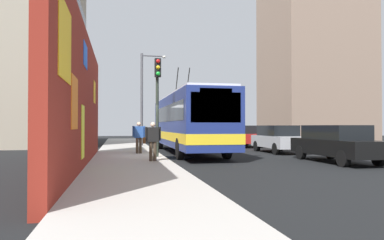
# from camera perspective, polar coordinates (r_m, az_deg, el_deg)

# --- Properties ---
(ground_plane) EXTENTS (80.00, 80.00, 0.00)m
(ground_plane) POSITION_cam_1_polar(r_m,az_deg,el_deg) (17.32, -4.65, -6.08)
(ground_plane) COLOR black
(sidewalk_slab) EXTENTS (48.00, 3.20, 0.15)m
(sidewalk_slab) POSITION_cam_1_polar(r_m,az_deg,el_deg) (17.20, -9.97, -5.85)
(sidewalk_slab) COLOR #ADA8A0
(sidewalk_slab) RESTS_ON ground_plane
(graffiti_wall) EXTENTS (14.56, 0.32, 4.93)m
(graffiti_wall) POSITION_cam_1_polar(r_m,az_deg,el_deg) (13.48, -16.95, 3.01)
(graffiti_wall) COLOR maroon
(graffiti_wall) RESTS_ON ground_plane
(building_far_left) EXTENTS (10.37, 8.24, 15.00)m
(building_far_left) POSITION_cam_1_polar(r_m,az_deg,el_deg) (31.38, -24.85, 10.07)
(building_far_left) COLOR #9E937F
(building_far_left) RESTS_ON ground_plane
(building_far_right) EXTENTS (8.04, 8.95, 18.33)m
(building_far_right) POSITION_cam_1_polar(r_m,az_deg,el_deg) (38.53, 18.71, 10.50)
(building_far_right) COLOR gray
(building_far_right) RESTS_ON ground_plane
(city_bus) EXTENTS (12.28, 2.52, 5.10)m
(city_bus) POSITION_cam_1_polar(r_m,az_deg,el_deg) (20.58, -0.70, -0.13)
(city_bus) COLOR navy
(city_bus) RESTS_ON ground_plane
(parked_car_black) EXTENTS (4.87, 1.75, 1.58)m
(parked_car_black) POSITION_cam_1_polar(r_m,az_deg,el_deg) (16.53, 21.81, -3.36)
(parked_car_black) COLOR black
(parked_car_black) RESTS_ON ground_plane
(parked_car_silver) EXTENTS (4.18, 1.74, 1.58)m
(parked_car_silver) POSITION_cam_1_polar(r_m,az_deg,el_deg) (21.49, 13.45, -2.84)
(parked_car_silver) COLOR #B7B7BC
(parked_car_silver) RESTS_ON ground_plane
(parked_car_red) EXTENTS (4.48, 1.95, 1.58)m
(parked_car_red) POSITION_cam_1_polar(r_m,az_deg,el_deg) (27.19, 7.95, -2.45)
(parked_car_red) COLOR #B21E19
(parked_car_red) RESTS_ON ground_plane
(parked_car_champagne) EXTENTS (4.23, 1.76, 1.58)m
(parked_car_champagne) POSITION_cam_1_polar(r_m,az_deg,el_deg) (33.10, 4.36, -2.19)
(parked_car_champagne) COLOR #C6B793
(parked_car_champagne) RESTS_ON ground_plane
(pedestrian_midblock) EXTENTS (0.22, 0.65, 1.60)m
(pedestrian_midblock) POSITION_cam_1_polar(r_m,az_deg,el_deg) (18.53, -8.42, -2.38)
(pedestrian_midblock) COLOR #3F3326
(pedestrian_midblock) RESTS_ON sidewalk_slab
(pedestrian_at_curb) EXTENTS (0.22, 0.71, 1.56)m
(pedestrian_at_curb) POSITION_cam_1_polar(r_m,az_deg,el_deg) (14.45, -6.25, -2.93)
(pedestrian_at_curb) COLOR #3F3326
(pedestrian_at_curb) RESTS_ON sidewalk_slab
(traffic_light) EXTENTS (0.49, 0.28, 4.48)m
(traffic_light) POSITION_cam_1_polar(r_m,az_deg,el_deg) (16.45, -5.49, 4.63)
(traffic_light) COLOR #2D382D
(traffic_light) RESTS_ON sidewalk_slab
(street_lamp) EXTENTS (0.44, 1.85, 6.62)m
(street_lamp) POSITION_cam_1_polar(r_m,az_deg,el_deg) (26.17, -7.52, 4.35)
(street_lamp) COLOR #4C4C51
(street_lamp) RESTS_ON sidewalk_slab
(curbside_puddle) EXTENTS (1.97, 1.97, 0.00)m
(curbside_puddle) POSITION_cam_1_polar(r_m,az_deg,el_deg) (17.57, -2.76, -6.00)
(curbside_puddle) COLOR black
(curbside_puddle) RESTS_ON ground_plane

